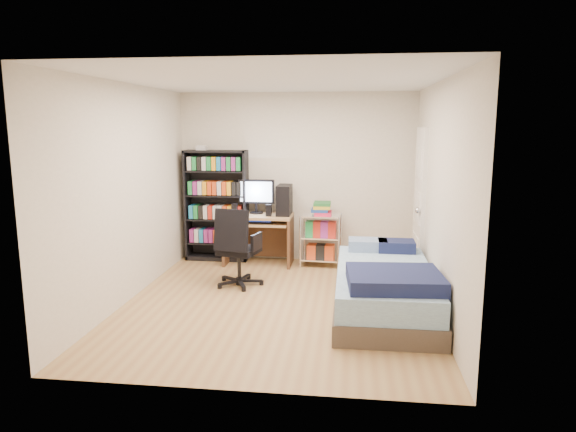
# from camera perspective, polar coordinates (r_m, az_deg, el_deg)

# --- Properties ---
(room) EXTENTS (3.58, 4.08, 2.58)m
(room) POSITION_cam_1_polar(r_m,az_deg,el_deg) (5.71, -1.16, 2.23)
(room) COLOR #A88754
(room) RESTS_ON ground
(media_shelf) EXTENTS (0.93, 0.31, 1.73)m
(media_shelf) POSITION_cam_1_polar(r_m,az_deg,el_deg) (7.79, -7.94, 1.31)
(media_shelf) COLOR black
(media_shelf) RESTS_ON room
(computer_desk) EXTENTS (0.98, 0.57, 1.24)m
(computer_desk) POSITION_cam_1_polar(r_m,az_deg,el_deg) (7.53, -2.49, -0.31)
(computer_desk) COLOR tan
(computer_desk) RESTS_ON room
(office_chair) EXTENTS (0.73, 0.73, 1.02)m
(office_chair) POSITION_cam_1_polar(r_m,az_deg,el_deg) (6.57, -5.62, -5.01)
(office_chair) COLOR black
(office_chair) RESTS_ON room
(wire_cart) EXTENTS (0.60, 0.45, 0.93)m
(wire_cart) POSITION_cam_1_polar(r_m,az_deg,el_deg) (7.43, 3.70, -0.98)
(wire_cart) COLOR white
(wire_cart) RESTS_ON room
(bed) EXTENTS (1.07, 2.14, 0.61)m
(bed) POSITION_cam_1_polar(r_m,az_deg,el_deg) (5.79, 10.69, -7.80)
(bed) COLOR #4E433A
(bed) RESTS_ON room
(door) EXTENTS (0.12, 0.80, 2.00)m
(door) POSITION_cam_1_polar(r_m,az_deg,el_deg) (7.08, 14.39, 1.42)
(door) COLOR white
(door) RESTS_ON room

